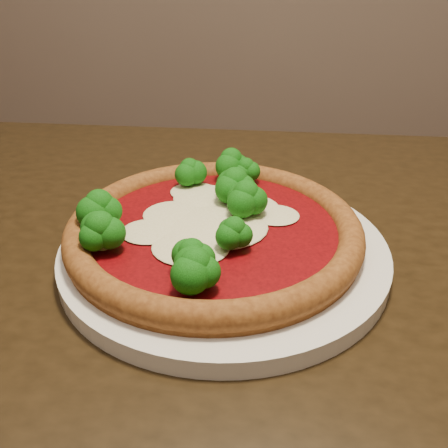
# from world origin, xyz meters

# --- Properties ---
(dining_table) EXTENTS (1.27, 0.90, 0.75)m
(dining_table) POSITION_xyz_m (0.20, 0.14, 0.66)
(dining_table) COLOR black
(dining_table) RESTS_ON floor
(plate) EXTENTS (0.33, 0.33, 0.02)m
(plate) POSITION_xyz_m (0.13, 0.18, 0.76)
(plate) COLOR silver
(plate) RESTS_ON dining_table
(pizza) EXTENTS (0.30, 0.30, 0.06)m
(pizza) POSITION_xyz_m (0.12, 0.19, 0.78)
(pizza) COLOR brown
(pizza) RESTS_ON plate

